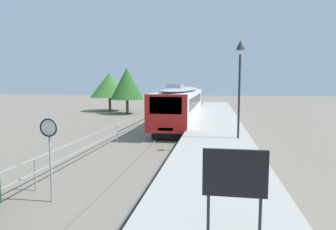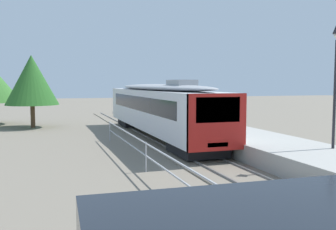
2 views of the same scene
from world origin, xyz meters
The scene contains 10 objects.
ground_plane centered at (-3.00, 22.00, 0.00)m, with size 160.00×160.00×0.00m, color slate.
track_rails centered at (0.00, 22.00, 0.03)m, with size 3.20×60.00×0.14m.
commuter_train centered at (0.00, 30.19, 2.14)m, with size 2.82×18.55×3.74m.
station_platform centered at (3.25, 22.00, 0.45)m, with size 3.90×60.00×0.90m, color #A8A59E.
platform_lamp_mid_platform centered at (4.46, 19.00, 4.62)m, with size 0.34×0.34×5.35m.
platform_notice_board centered at (3.54, 7.97, 2.19)m, with size 1.20×0.08×1.80m.
speed_limit_sign centered at (-2.15, 11.13, 2.12)m, with size 0.61×0.10×2.81m.
carpark_fence centered at (-3.30, 12.00, 0.91)m, with size 0.06×36.06×1.25m.
tree_behind_carpark centered at (-11.90, 42.75, 3.76)m, with size 5.56×5.56×5.52m.
tree_behind_station_far centered at (-8.19, 39.18, 3.96)m, with size 4.33×4.33×6.03m.
Camera 1 is at (3.15, 2.57, 3.90)m, focal length 31.08 mm.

